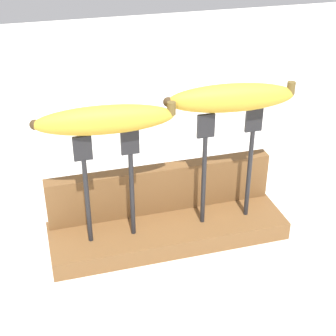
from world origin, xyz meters
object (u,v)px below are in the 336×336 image
at_px(fork_stand_left, 109,177).
at_px(fork_stand_right, 228,157).
at_px(banana_raised_right, 232,98).
at_px(banana_raised_left, 105,120).

bearing_deg(fork_stand_left, fork_stand_right, 0.00).
xyz_separation_m(fork_stand_right, banana_raised_right, (-0.00, 0.00, 0.09)).
height_order(fork_stand_left, fork_stand_right, fork_stand_right).
distance_m(fork_stand_left, fork_stand_right, 0.18).
bearing_deg(fork_stand_right, fork_stand_left, -180.00).
bearing_deg(fork_stand_left, banana_raised_left, 175.46).
bearing_deg(banana_raised_right, fork_stand_left, -180.00).
bearing_deg(banana_raised_right, banana_raised_left, -180.00).
height_order(fork_stand_right, banana_raised_left, banana_raised_left).
bearing_deg(fork_stand_left, banana_raised_right, 0.00).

